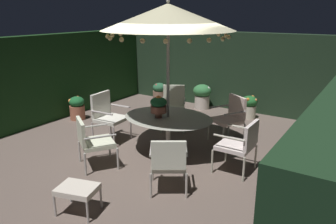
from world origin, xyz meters
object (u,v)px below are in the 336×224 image
patio_umbrella (168,17)px  potted_plant_right_near (249,106)px  patio_chair_south (169,161)px  patio_dining_table (168,124)px  ottoman_footrest (77,190)px  potted_plant_back_center (202,95)px  patio_chair_southeast (92,139)px  patio_chair_northeast (173,104)px  potted_plant_back_right (323,133)px  patio_chair_southwest (241,143)px  potted_plant_back_left (77,108)px  potted_plant_front_corner (159,91)px  patio_chair_east (107,113)px  centerpiece_planter (158,105)px  patio_chair_north (231,115)px

patio_umbrella → potted_plant_right_near: 3.83m
patio_chair_south → patio_dining_table: bearing=123.2°
ottoman_footrest → potted_plant_back_center: 5.61m
patio_chair_southeast → patio_chair_northeast: bearing=87.3°
patio_dining_table → potted_plant_right_near: (0.54, 3.04, -0.29)m
patio_chair_south → potted_plant_back_right: 3.63m
potted_plant_right_near → patio_chair_south: bearing=-86.5°
ottoman_footrest → potted_plant_back_right: 4.97m
potted_plant_back_center → potted_plant_back_right: (3.39, -1.20, -0.09)m
patio_chair_southwest → potted_plant_back_left: patio_chair_southwest is taller
patio_dining_table → potted_plant_back_center: 3.30m
patio_dining_table → potted_plant_back_center: bearing=105.8°
patio_chair_northeast → potted_plant_back_center: bearing=96.2°
patio_chair_northeast → patio_chair_south: patio_chair_northeast is taller
patio_chair_southwest → potted_plant_back_right: 2.23m
potted_plant_front_corner → potted_plant_back_right: bearing=-15.3°
patio_chair_southeast → potted_plant_back_right: bearing=44.0°
patio_umbrella → patio_chair_south: 2.53m
patio_chair_east → potted_plant_back_center: size_ratio=1.48×
centerpiece_planter → patio_chair_southwest: centerpiece_planter is taller
potted_plant_back_left → potted_plant_right_near: size_ratio=1.01×
centerpiece_planter → patio_chair_southwest: bearing=5.0°
potted_plant_back_left → potted_plant_back_center: bearing=49.5°
patio_chair_east → potted_plant_right_near: 3.75m
patio_chair_northeast → ottoman_footrest: 3.74m
patio_chair_south → patio_chair_southwest: size_ratio=0.99×
patio_chair_north → ottoman_footrest: patio_chair_north is taller
patio_chair_north → patio_chair_southeast: (-1.58, -2.48, -0.05)m
patio_dining_table → patio_chair_southeast: 1.47m
patio_chair_east → potted_plant_front_corner: bearing=106.4°
patio_chair_south → potted_plant_back_left: (-3.95, 1.77, -0.22)m
patio_chair_southeast → ottoman_footrest: (0.86, -1.13, -0.18)m
ottoman_footrest → potted_plant_right_near: bearing=84.8°
centerpiece_planter → potted_plant_back_center: centerpiece_planter is taller
patio_umbrella → patio_chair_east: patio_umbrella is taller
patio_chair_northeast → potted_plant_back_center: patio_chair_northeast is taller
patio_chair_south → potted_plant_front_corner: 5.63m
potted_plant_back_left → potted_plant_front_corner: bearing=76.8°
ottoman_footrest → potted_plant_back_right: size_ratio=1.13×
centerpiece_planter → ottoman_footrest: size_ratio=0.68×
patio_chair_southeast → centerpiece_planter: bearing=57.8°
centerpiece_planter → patio_chair_northeast: size_ratio=0.41×
patio_chair_north → patio_chair_northeast: 1.46m
patio_dining_table → potted_plant_back_center: (-0.89, 3.17, -0.23)m
patio_dining_table → centerpiece_planter: centerpiece_planter is taller
patio_chair_east → patio_chair_southeast: 1.30m
centerpiece_planter → potted_plant_back_right: bearing=38.8°
patio_chair_southeast → potted_plant_right_near: bearing=72.4°
patio_dining_table → patio_chair_south: 1.47m
centerpiece_planter → potted_plant_right_near: (0.67, 3.18, -0.68)m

